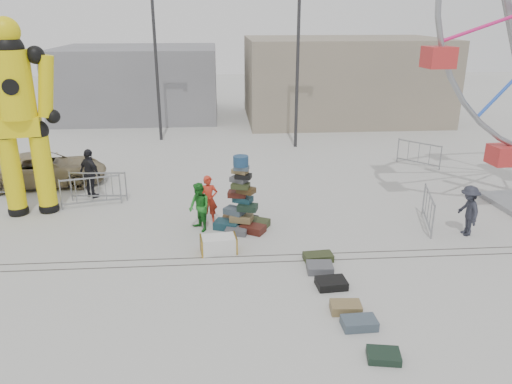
{
  "coord_description": "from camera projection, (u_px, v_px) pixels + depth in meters",
  "views": [
    {
      "loc": [
        -0.88,
        -11.57,
        6.46
      ],
      "look_at": [
        0.19,
        2.54,
        1.36
      ],
      "focal_mm": 35.0,
      "sensor_mm": 36.0,
      "label": 1
    }
  ],
  "objects": [
    {
      "name": "barricade_dummy_c",
      "position": [
        91.0,
        192.0,
        17.46
      ],
      "size": [
        1.96,
        0.58,
        1.1
      ],
      "primitive_type": null,
      "rotation": [
        0.0,
        0.0,
        0.25
      ],
      "color": "gray",
      "rests_on": "ground"
    },
    {
      "name": "barricade_wheel_front",
      "position": [
        428.0,
        210.0,
        15.86
      ],
      "size": [
        0.6,
        1.96,
        1.1
      ],
      "primitive_type": null,
      "rotation": [
        0.0,
        0.0,
        1.32
      ],
      "color": "gray",
      "rests_on": "ground"
    },
    {
      "name": "row_case_3",
      "position": [
        346.0,
        307.0,
        11.39
      ],
      "size": [
        0.73,
        0.51,
        0.22
      ],
      "primitive_type": "cube",
      "rotation": [
        0.0,
        0.0,
        -0.07
      ],
      "color": "olive",
      "rests_on": "ground"
    },
    {
      "name": "barricade_wheel_back",
      "position": [
        419.0,
        154.0,
        22.1
      ],
      "size": [
        1.44,
        1.53,
        1.1
      ],
      "primitive_type": null,
      "rotation": [
        0.0,
        0.0,
        -0.82
      ],
      "color": "gray",
      "rests_on": "ground"
    },
    {
      "name": "pedestrian_black",
      "position": [
        90.0,
        174.0,
        18.2
      ],
      "size": [
        1.11,
        1.04,
        1.84
      ],
      "primitive_type": "imported",
      "rotation": [
        0.0,
        0.0,
        2.44
      ],
      "color": "black",
      "rests_on": "ground"
    },
    {
      "name": "parked_suv",
      "position": [
        45.0,
        169.0,
        19.69
      ],
      "size": [
        4.84,
        2.7,
        1.28
      ],
      "primitive_type": "imported",
      "rotation": [
        0.0,
        0.0,
        1.7
      ],
      "color": "#8F7F5C",
      "rests_on": "ground"
    },
    {
      "name": "barricade_dummy_b",
      "position": [
        98.0,
        186.0,
        18.01
      ],
      "size": [
        2.0,
        0.25,
        1.1
      ],
      "primitive_type": null,
      "rotation": [
        0.0,
        0.0,
        -0.07
      ],
      "color": "gray",
      "rests_on": "ground"
    },
    {
      "name": "row_case_4",
      "position": [
        359.0,
        323.0,
        10.83
      ],
      "size": [
        0.77,
        0.5,
        0.22
      ],
      "primitive_type": "cube",
      "rotation": [
        0.0,
        0.0,
        0.04
      ],
      "color": "#445361",
      "rests_on": "ground"
    },
    {
      "name": "pedestrian_red",
      "position": [
        209.0,
        200.0,
        16.02
      ],
      "size": [
        0.61,
        0.43,
        1.59
      ],
      "primitive_type": "imported",
      "rotation": [
        0.0,
        0.0,
        0.09
      ],
      "color": "red",
      "rests_on": "ground"
    },
    {
      "name": "lamp_post_right",
      "position": [
        300.0,
        56.0,
        24.0
      ],
      "size": [
        1.41,
        0.25,
        8.0
      ],
      "color": "#2D2D30",
      "rests_on": "ground"
    },
    {
      "name": "building_left",
      "position": [
        139.0,
        82.0,
        32.57
      ],
      "size": [
        10.0,
        8.0,
        4.4
      ],
      "primitive_type": "cube",
      "color": "gray",
      "rests_on": "ground"
    },
    {
      "name": "row_case_0",
      "position": [
        318.0,
        257.0,
        13.77
      ],
      "size": [
        0.83,
        0.52,
        0.2
      ],
      "primitive_type": "cube",
      "rotation": [
        0.0,
        0.0,
        0.08
      ],
      "color": "#313A1D",
      "rests_on": "ground"
    },
    {
      "name": "steamer_trunk",
      "position": [
        218.0,
        244.0,
        14.2
      ],
      "size": [
        1.08,
        0.7,
        0.48
      ],
      "primitive_type": "cube",
      "rotation": [
        0.0,
        0.0,
        0.12
      ],
      "color": "silver",
      "rests_on": "ground"
    },
    {
      "name": "pedestrian_green",
      "position": [
        199.0,
        207.0,
        15.46
      ],
      "size": [
        0.88,
        0.94,
        1.54
      ],
      "primitive_type": "imported",
      "rotation": [
        0.0,
        0.0,
        -1.04
      ],
      "color": "#1C7020",
      "rests_on": "ground"
    },
    {
      "name": "pedestrian_grey",
      "position": [
        468.0,
        211.0,
        15.16
      ],
      "size": [
        0.59,
        1.02,
        1.58
      ],
      "primitive_type": "imported",
      "rotation": [
        0.0,
        0.0,
        -1.57
      ],
      "color": "#23252F",
      "rests_on": "ground"
    },
    {
      "name": "row_case_1",
      "position": [
        320.0,
        268.0,
        13.19
      ],
      "size": [
        0.71,
        0.61,
        0.21
      ],
      "primitive_type": "cube",
      "rotation": [
        0.0,
        0.0,
        -0.06
      ],
      "color": "#55565C",
      "rests_on": "ground"
    },
    {
      "name": "track_line_far",
      "position": [
        253.0,
        256.0,
        14.04
      ],
      "size": [
        40.0,
        0.04,
        0.01
      ],
      "primitive_type": "cube",
      "color": "#47443F",
      "rests_on": "ground"
    },
    {
      "name": "row_case_2",
      "position": [
        331.0,
        283.0,
        12.42
      ],
      "size": [
        0.78,
        0.61,
        0.21
      ],
      "primitive_type": "cube",
      "rotation": [
        0.0,
        0.0,
        0.08
      ],
      "color": "black",
      "rests_on": "ground"
    },
    {
      "name": "lamp_post_left",
      "position": [
        157.0,
        54.0,
        25.38
      ],
      "size": [
        1.41,
        0.25,
        8.0
      ],
      "color": "#2D2D30",
      "rests_on": "ground"
    },
    {
      "name": "ground",
      "position": [
        256.0,
        273.0,
        13.1
      ],
      "size": [
        90.0,
        90.0,
        0.0
      ],
      "primitive_type": "plane",
      "color": "#9E9E99",
      "rests_on": "ground"
    },
    {
      "name": "suitcase_tower",
      "position": [
        242.0,
        208.0,
        15.65
      ],
      "size": [
        1.87,
        1.55,
        2.38
      ],
      "rotation": [
        0.0,
        0.0,
        -0.41
      ],
      "color": "#183D48",
      "rests_on": "ground"
    },
    {
      "name": "track_line_near",
      "position": [
        254.0,
        263.0,
        13.67
      ],
      "size": [
        40.0,
        0.04,
        0.01
      ],
      "primitive_type": "cube",
      "color": "#47443F",
      "rests_on": "ground"
    },
    {
      "name": "crash_test_dummy",
      "position": [
        18.0,
        112.0,
        15.92
      ],
      "size": [
        2.62,
        1.15,
        6.57
      ],
      "rotation": [
        0.0,
        0.0,
        0.2
      ],
      "color": "black",
      "rests_on": "ground"
    },
    {
      "name": "building_right",
      "position": [
        342.0,
        79.0,
        31.51
      ],
      "size": [
        12.0,
        8.0,
        5.0
      ],
      "primitive_type": "cube",
      "color": "gray",
      "rests_on": "ground"
    },
    {
      "name": "row_case_5",
      "position": [
        384.0,
        356.0,
        9.84
      ],
      "size": [
        0.72,
        0.59,
        0.16
      ],
      "primitive_type": "cube",
      "rotation": [
        0.0,
        0.0,
        -0.17
      ],
      "color": "black",
      "rests_on": "ground"
    }
  ]
}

